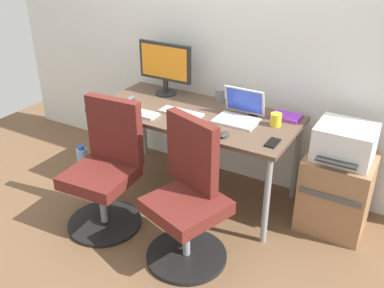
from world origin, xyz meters
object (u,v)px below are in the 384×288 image
water_bottle_on_floor (83,163)px  desktop_monitor (165,65)px  open_laptop (240,113)px  office_chair_right (188,199)px  coffee_mug (276,120)px  side_cabinet (336,192)px  office_chair_left (106,172)px  printer (345,142)px

water_bottle_on_floor → desktop_monitor: size_ratio=0.65×
desktop_monitor → open_laptop: desktop_monitor is taller
office_chair_right → coffee_mug: office_chair_right is taller
side_cabinet → coffee_mug: bearing=-176.1°
office_chair_left → open_laptop: size_ratio=3.03×
coffee_mug → desktop_monitor: bearing=172.2°
printer → open_laptop: open_laptop is taller
office_chair_left → office_chair_right: bearing=-0.3°
printer → coffee_mug: (-0.48, -0.03, 0.07)m
desktop_monitor → open_laptop: 0.80m
side_cabinet → printer: (0.00, -0.00, 0.40)m
office_chair_left → side_cabinet: (1.44, 0.78, -0.14)m
open_laptop → printer: bearing=5.1°
office_chair_right → open_laptop: size_ratio=3.03×
open_laptop → coffee_mug: bearing=7.5°
office_chair_right → coffee_mug: size_ratio=10.22×
side_cabinet → water_bottle_on_floor: 2.08m
office_chair_right → water_bottle_on_floor: 1.35m
office_chair_left → printer: office_chair_left is taller
office_chair_right → open_laptop: 0.79m
printer → desktop_monitor: 1.54m
side_cabinet → desktop_monitor: 1.66m
printer → open_laptop: size_ratio=1.29×
side_cabinet → water_bottle_on_floor: bearing=-168.3°
office_chair_left → water_bottle_on_floor: bearing=148.6°
office_chair_left → open_laptop: (0.69, 0.72, 0.34)m
open_laptop → coffee_mug: (0.27, 0.03, -0.01)m
side_cabinet → coffee_mug: 0.68m
open_laptop → office_chair_left: bearing=-134.0°
office_chair_right → open_laptop: office_chair_right is taller
office_chair_left → printer: (1.44, 0.78, 0.26)m
office_chair_right → water_bottle_on_floor: bearing=164.0°
water_bottle_on_floor → office_chair_right: bearing=-16.0°
office_chair_left → desktop_monitor: (-0.07, 0.89, 0.53)m
printer → coffee_mug: size_ratio=4.35×
desktop_monitor → water_bottle_on_floor: bearing=-134.8°
office_chair_right → open_laptop: (0.01, 0.72, 0.34)m
office_chair_right → side_cabinet: bearing=46.0°
printer → side_cabinet: bearing=90.0°
side_cabinet → office_chair_right: bearing=-134.0°
coffee_mug → side_cabinet: bearing=3.9°
office_chair_left → water_bottle_on_floor: 0.75m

